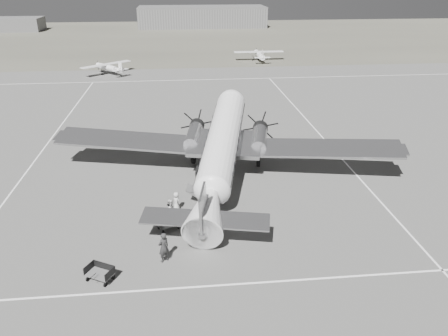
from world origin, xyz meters
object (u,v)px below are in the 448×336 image
Objects in this scene: light_plane_left at (108,68)px; ground_crew at (164,247)px; baggage_cart_far at (100,274)px; light_plane_right at (259,56)px; baggage_cart_near at (168,224)px; hangar_main at (202,17)px; ramp_agent at (171,210)px; dc3_airliner at (222,150)px; shed_secondary at (12,24)px; passenger at (176,201)px.

light_plane_left is 58.49m from ground_crew.
baggage_cart_far is 4.09m from ground_crew.
light_plane_right is 66.32m from baggage_cart_near.
hangar_main reaches higher than ramp_agent.
shed_secondary is at bearing 127.87° from dc3_airliner.
dc3_airliner reaches higher than ground_crew.
light_plane_left is 59.40m from baggage_cart_far.
baggage_cart_far is at bearing -95.94° from hangar_main.
baggage_cart_near is 0.76× the size of ground_crew.
dc3_airliner is 58.11m from light_plane_right.
light_plane_right is 6.78× the size of passenger.
ground_crew is (-0.22, -3.78, 0.59)m from baggage_cart_near.
baggage_cart_far is 1.09× the size of passenger.
baggage_cart_far is at bearing -124.59° from light_plane_left.
shed_secondary is 8.73× the size of ground_crew.
baggage_cart_near is at bearing -176.26° from ramp_agent.
light_plane_left is at bearing -113.10° from ground_crew.
light_plane_right is (8.08, -63.63, -2.22)m from hangar_main.
baggage_cart_far is (7.41, -58.94, -0.56)m from light_plane_left.
light_plane_right is (68.08, -58.63, -0.92)m from shed_secondary.
dc3_airliner reaches higher than light_plane_right.
light_plane_left is 53.89m from ramp_agent.
dc3_airliner is at bearing -45.98° from passenger.
baggage_cart_near is 6.62m from baggage_cart_far.
dc3_airliner is at bearing -112.78° from light_plane_left.
light_plane_left is at bearing 7.51° from passenger.
hangar_main reaches higher than shed_secondary.
dc3_airliner is (54.69, -115.14, 1.02)m from shed_secondary.
light_plane_right is at bearing 46.75° from baggage_cart_near.
ground_crew reaches higher than passenger.
passenger is (-9.25, -124.80, -2.53)m from hangar_main.
light_plane_right reaches higher than ground_crew.
ramp_agent is (50.38, -121.47, -1.06)m from shed_secondary.
hangar_main is 1.32× the size of dc3_airliner.
ramp_agent is at bearing -119.32° from light_plane_left.
passenger is (11.97, -50.96, -0.27)m from light_plane_left.
baggage_cart_near is at bearing -109.28° from dc3_airliner.
light_plane_right is 70.02m from ground_crew.
baggage_cart_far is at bearing -12.05° from ground_crew.
hangar_main is 126.86m from ramp_agent.
baggage_cart_near is 0.94× the size of baggage_cart_far.
baggage_cart_far is at bearing -70.13° from shed_secondary.
shed_secondary is 11.76× the size of passenger.
dc3_airliner reaches higher than light_plane_left.
ramp_agent reaches higher than baggage_cart_far.
ramp_agent is (4.19, 6.31, 0.47)m from baggage_cart_far.
baggage_cart_near is at bearing -94.42° from hangar_main.
light_plane_left is 4.83× the size of ground_crew.
ground_crew is at bearing 167.14° from passenger.
ramp_agent is at bearing -111.83° from dc3_airliner.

